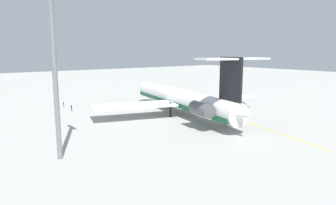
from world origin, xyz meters
TOP-DOWN VIEW (x-y plane):
  - ground at (0.00, 0.00)m, footprint 351.58×351.58m
  - main_jetliner at (-0.85, 5.09)m, footprint 48.69×43.28m
  - ground_crew_near_nose at (20.17, 24.90)m, footprint 0.31×0.34m
  - ground_crew_near_tail at (27.02, 24.66)m, footprint 0.40×0.26m
  - ground_crew_portside at (20.14, -16.41)m, footprint 0.29×0.45m
  - safety_cone_wingtip at (26.69, 17.04)m, footprint 0.40×0.40m
  - taxiway_centreline at (0.50, -4.70)m, footprint 71.21×17.26m
  - light_mast at (-12.96, 38.42)m, footprint 4.00×0.70m

SIDE VIEW (x-z plane):
  - ground at x=0.00m, z-range 0.00..0.00m
  - taxiway_centreline at x=0.50m, z-range 0.00..0.01m
  - safety_cone_wingtip at x=26.69m, z-range 0.00..0.55m
  - ground_crew_near_tail at x=27.02m, z-range 0.22..1.86m
  - ground_crew_near_nose at x=20.17m, z-range 0.23..1.94m
  - ground_crew_portside at x=20.14m, z-range 0.24..2.03m
  - main_jetliner at x=-0.85m, z-range -3.24..11.00m
  - light_mast at x=-12.96m, z-range 1.24..30.84m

